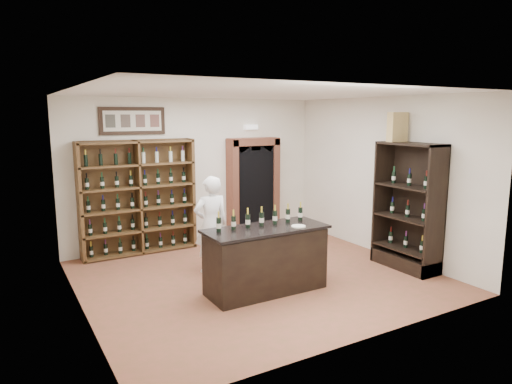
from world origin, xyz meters
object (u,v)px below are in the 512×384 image
at_px(wine_shelf, 138,197).
at_px(side_cabinet, 408,226).
at_px(tasting_counter, 266,260).
at_px(counter_bottle_0, 219,225).
at_px(wine_crate, 397,127).
at_px(shopkeeper, 211,225).

relative_size(wine_shelf, side_cabinet, 1.00).
height_order(wine_shelf, tasting_counter, wine_shelf).
bearing_deg(tasting_counter, wine_shelf, 110.56).
xyz_separation_m(tasting_counter, counter_bottle_0, (-0.72, 0.13, 0.61)).
bearing_deg(side_cabinet, tasting_counter, 173.72).
distance_m(side_cabinet, wine_crate, 1.73).
relative_size(side_cabinet, shopkeeper, 1.32).
bearing_deg(side_cabinet, counter_bottle_0, 172.91).
relative_size(side_cabinet, wine_crate, 4.31).
bearing_deg(tasting_counter, wine_crate, 0.52).
distance_m(side_cabinet, shopkeeper, 3.43).
height_order(side_cabinet, wine_crate, wine_crate).
bearing_deg(wine_crate, side_cabinet, -81.21).
relative_size(shopkeeper, wine_crate, 3.26).
height_order(side_cabinet, shopkeeper, side_cabinet).
height_order(tasting_counter, counter_bottle_0, counter_bottle_0).
height_order(wine_shelf, side_cabinet, same).
relative_size(tasting_counter, shopkeeper, 1.13).
height_order(wine_shelf, wine_crate, wine_crate).
height_order(tasting_counter, shopkeeper, shopkeeper).
bearing_deg(counter_bottle_0, shopkeeper, 71.10).
bearing_deg(wine_shelf, counter_bottle_0, -82.28).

